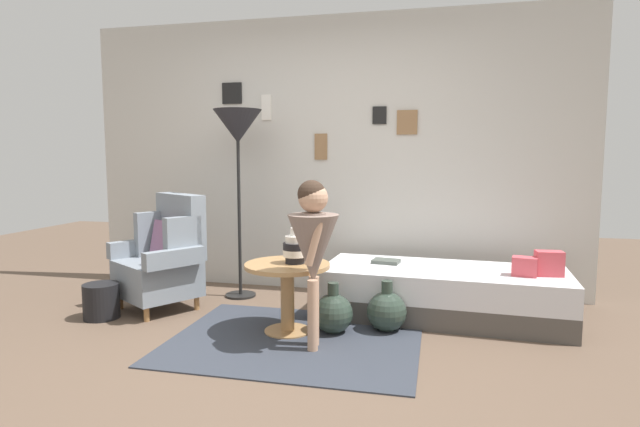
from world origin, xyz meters
TOP-DOWN VIEW (x-y plane):
  - ground_plane at (0.00, 0.00)m, footprint 12.00×12.00m
  - gallery_wall at (-0.00, 1.95)m, footprint 4.80×0.12m
  - rug at (0.08, 0.46)m, footprint 1.73×1.39m
  - armchair at (-1.22, 0.98)m, footprint 0.90×0.84m
  - daybed at (1.09, 1.25)m, footprint 1.95×0.92m
  - pillow_head at (1.86, 1.17)m, footprint 0.20×0.14m
  - pillow_mid at (1.68, 1.12)m, footprint 0.20×0.15m
  - side_table at (-0.02, 0.61)m, footprint 0.62×0.62m
  - vase_striped at (0.04, 0.64)m, footprint 0.18×0.18m
  - floor_lamp at (-0.73, 1.47)m, footprint 0.43×0.43m
  - person_child at (0.25, 0.34)m, footprint 0.34×0.34m
  - book_on_daybed at (0.63, 1.35)m, footprint 0.24×0.19m
  - demijohn_near at (0.31, 0.68)m, footprint 0.29×0.29m
  - demijohn_far at (0.69, 0.81)m, footprint 0.30×0.30m
  - magazine_basket at (-1.57, 0.60)m, footprint 0.28×0.28m

SIDE VIEW (x-z plane):
  - ground_plane at x=0.00m, z-range 0.00..0.00m
  - rug at x=0.08m, z-range 0.00..0.01m
  - magazine_basket at x=-1.57m, z-range 0.00..0.28m
  - demijohn_near at x=0.31m, z-range -0.04..0.34m
  - demijohn_far at x=0.69m, z-range -0.04..0.34m
  - daybed at x=1.09m, z-range 0.00..0.40m
  - side_table at x=-0.02m, z-range 0.12..0.64m
  - book_on_daybed at x=0.63m, z-range 0.40..0.43m
  - armchair at x=-1.22m, z-range -0.05..0.92m
  - pillow_mid at x=1.68m, z-range 0.40..0.54m
  - pillow_head at x=1.86m, z-range 0.40..0.59m
  - vase_striped at x=0.04m, z-range 0.49..0.75m
  - person_child at x=0.25m, z-range 0.16..1.30m
  - gallery_wall at x=0.00m, z-range 0.00..2.60m
  - floor_lamp at x=-0.73m, z-range 0.65..2.35m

